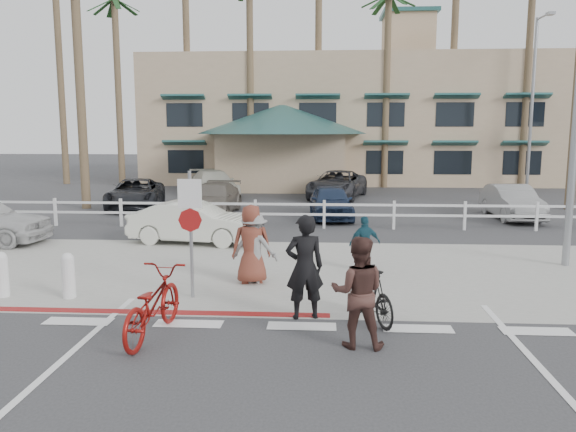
# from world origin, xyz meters

# --- Properties ---
(ground) EXTENTS (140.00, 140.00, 0.00)m
(ground) POSITION_xyz_m (0.00, 0.00, 0.00)
(ground) COLOR #333335
(bike_path) EXTENTS (12.00, 16.00, 0.01)m
(bike_path) POSITION_xyz_m (0.00, -2.00, 0.00)
(bike_path) COLOR #333335
(bike_path) RESTS_ON ground
(sidewalk_plaza) EXTENTS (22.00, 7.00, 0.01)m
(sidewalk_plaza) POSITION_xyz_m (0.00, 4.50, 0.01)
(sidewalk_plaza) COLOR gray
(sidewalk_plaza) RESTS_ON ground
(cross_street) EXTENTS (40.00, 5.00, 0.01)m
(cross_street) POSITION_xyz_m (0.00, 8.50, 0.00)
(cross_street) COLOR #333335
(cross_street) RESTS_ON ground
(parking_lot) EXTENTS (50.00, 16.00, 0.01)m
(parking_lot) POSITION_xyz_m (0.00, 18.00, 0.00)
(parking_lot) COLOR #333335
(parking_lot) RESTS_ON ground
(curb_red) EXTENTS (7.00, 0.25, 0.02)m
(curb_red) POSITION_xyz_m (-3.00, 1.20, 0.01)
(curb_red) COLOR maroon
(curb_red) RESTS_ON ground
(rail_fence) EXTENTS (29.40, 0.16, 1.00)m
(rail_fence) POSITION_xyz_m (0.50, 10.50, 0.50)
(rail_fence) COLOR silver
(rail_fence) RESTS_ON ground
(building) EXTENTS (28.00, 16.00, 11.30)m
(building) POSITION_xyz_m (2.00, 31.00, 5.65)
(building) COLOR tan
(building) RESTS_ON ground
(sign_post) EXTENTS (0.50, 0.10, 2.90)m
(sign_post) POSITION_xyz_m (-2.30, 2.20, 1.45)
(sign_post) COLOR gray
(sign_post) RESTS_ON ground
(bollard_0) EXTENTS (0.26, 0.26, 0.95)m
(bollard_0) POSITION_xyz_m (-4.80, 2.00, 0.47)
(bollard_0) COLOR silver
(bollard_0) RESTS_ON ground
(bollard_1) EXTENTS (0.26, 0.26, 0.95)m
(bollard_1) POSITION_xyz_m (-6.20, 2.00, 0.47)
(bollard_1) COLOR silver
(bollard_1) RESTS_ON ground
(streetlight_1) EXTENTS (0.60, 2.00, 9.50)m
(streetlight_1) POSITION_xyz_m (12.00, 24.00, 4.75)
(streetlight_1) COLOR gray
(streetlight_1) RESTS_ON ground
(palm_0) EXTENTS (4.00, 4.00, 15.00)m
(palm_0) POSITION_xyz_m (-16.00, 26.00, 7.50)
(palm_0) COLOR black
(palm_0) RESTS_ON ground
(palm_1) EXTENTS (4.00, 4.00, 13.00)m
(palm_1) POSITION_xyz_m (-12.00, 25.00, 6.50)
(palm_1) COLOR black
(palm_1) RESTS_ON ground
(palm_2) EXTENTS (4.00, 4.00, 16.00)m
(palm_2) POSITION_xyz_m (-8.00, 26.00, 8.00)
(palm_2) COLOR black
(palm_2) RESTS_ON ground
(palm_3) EXTENTS (4.00, 4.00, 14.00)m
(palm_3) POSITION_xyz_m (-4.00, 25.00, 7.00)
(palm_3) COLOR black
(palm_3) RESTS_ON ground
(palm_4) EXTENTS (4.00, 4.00, 15.00)m
(palm_4) POSITION_xyz_m (0.00, 26.00, 7.50)
(palm_4) COLOR black
(palm_4) RESTS_ON ground
(palm_5) EXTENTS (4.00, 4.00, 13.00)m
(palm_5) POSITION_xyz_m (4.00, 25.00, 6.50)
(palm_5) COLOR black
(palm_5) RESTS_ON ground
(palm_6) EXTENTS (4.00, 4.00, 17.00)m
(palm_6) POSITION_xyz_m (8.00, 26.00, 8.50)
(palm_6) COLOR black
(palm_6) RESTS_ON ground
(palm_7) EXTENTS (4.00, 4.00, 14.00)m
(palm_7) POSITION_xyz_m (12.00, 25.00, 7.00)
(palm_7) COLOR black
(palm_7) RESTS_ON ground
(palm_10) EXTENTS (4.00, 4.00, 12.00)m
(palm_10) POSITION_xyz_m (-10.00, 15.00, 6.00)
(palm_10) COLOR black
(palm_10) RESTS_ON ground
(bike_red) EXTENTS (0.98, 2.22, 1.13)m
(bike_red) POSITION_xyz_m (-2.44, -0.03, 0.56)
(bike_red) COLOR maroon
(bike_red) RESTS_ON ground
(rider_red) EXTENTS (0.79, 0.61, 1.92)m
(rider_red) POSITION_xyz_m (0.03, 1.07, 0.96)
(rider_red) COLOR black
(rider_red) RESTS_ON ground
(bike_black) EXTENTS (1.06, 1.73, 1.00)m
(bike_black) POSITION_xyz_m (1.23, 1.00, 0.50)
(bike_black) COLOR black
(bike_black) RESTS_ON ground
(rider_black) EXTENTS (0.91, 0.73, 1.78)m
(rider_black) POSITION_xyz_m (0.91, -0.22, 0.89)
(rider_black) COLOR #422722
(rider_black) RESTS_ON ground
(pedestrian_a) EXTENTS (1.10, 0.72, 1.61)m
(pedestrian_a) POSITION_xyz_m (-1.16, 3.41, 0.80)
(pedestrian_a) COLOR gray
(pedestrian_a) RESTS_ON ground
(pedestrian_child) EXTENTS (0.85, 0.54, 1.34)m
(pedestrian_child) POSITION_xyz_m (1.38, 4.70, 0.67)
(pedestrian_child) COLOR #164252
(pedestrian_child) RESTS_ON ground
(pedestrian_b) EXTENTS (0.97, 0.74, 1.78)m
(pedestrian_b) POSITION_xyz_m (-1.23, 3.38, 0.89)
(pedestrian_b) COLOR brown
(pedestrian_b) RESTS_ON ground
(car_white_sedan) EXTENTS (4.01, 1.84, 1.27)m
(car_white_sedan) POSITION_xyz_m (-3.55, 7.75, 0.64)
(car_white_sedan) COLOR silver
(car_white_sedan) RESTS_ON ground
(lot_car_0) EXTENTS (2.90, 4.93, 1.29)m
(lot_car_0) POSITION_xyz_m (-7.84, 15.18, 0.64)
(lot_car_0) COLOR black
(lot_car_0) RESTS_ON ground
(lot_car_1) EXTENTS (1.92, 4.39, 1.26)m
(lot_car_1) POSITION_xyz_m (-4.09, 13.64, 0.63)
(lot_car_1) COLOR #645D54
(lot_car_1) RESTS_ON ground
(lot_car_2) EXTENTS (1.83, 3.92, 1.30)m
(lot_car_2) POSITION_xyz_m (0.66, 12.86, 0.65)
(lot_car_2) COLOR #1C2A46
(lot_car_2) RESTS_ON ground
(lot_car_3) EXTENTS (1.46, 3.99, 1.31)m
(lot_car_3) POSITION_xyz_m (7.63, 13.19, 0.65)
(lot_car_3) COLOR gray
(lot_car_3) RESTS_ON ground
(lot_car_4) EXTENTS (3.62, 5.05, 1.36)m
(lot_car_4) POSITION_xyz_m (-5.23, 19.49, 0.68)
(lot_car_4) COLOR beige
(lot_car_4) RESTS_ON ground
(lot_car_5) EXTENTS (3.45, 5.39, 1.38)m
(lot_car_5) POSITION_xyz_m (1.06, 19.40, 0.69)
(lot_car_5) COLOR #2F3035
(lot_car_5) RESTS_ON ground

